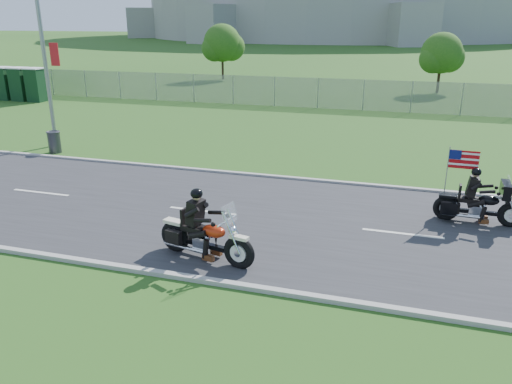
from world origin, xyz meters
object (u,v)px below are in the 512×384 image
(porta_toilet_a, at_px, (36,85))
(motorcycle_lead, at_px, (204,238))
(motorcycle_follow, at_px, (479,205))
(trash_can, at_px, (54,142))
(streetlight, at_px, (43,20))
(porta_toilet_b, at_px, (20,85))
(porta_toilet_c, at_px, (5,84))

(porta_toilet_a, distance_m, motorcycle_lead, 29.20)
(motorcycle_follow, height_order, trash_can, motorcycle_follow)
(streetlight, relative_size, trash_can, 10.63)
(porta_toilet_b, bearing_deg, motorcycle_follow, -27.81)
(porta_toilet_b, relative_size, trash_can, 2.45)
(trash_can, bearing_deg, porta_toilet_b, 135.26)
(porta_toilet_a, height_order, porta_toilet_b, same)
(motorcycle_lead, distance_m, trash_can, 13.09)
(porta_toilet_a, distance_m, porta_toilet_b, 1.40)
(porta_toilet_c, xyz_separation_m, motorcycle_follow, (30.85, -15.53, -0.57))
(motorcycle_follow, bearing_deg, porta_toilet_c, 155.35)
(streetlight, bearing_deg, porta_toilet_b, 136.65)
(motorcycle_lead, distance_m, motorcycle_follow, 8.07)
(trash_can, bearing_deg, porta_toilet_c, 138.35)
(streetlight, distance_m, porta_toilet_c, 17.34)
(streetlight, bearing_deg, motorcycle_lead, -39.16)
(motorcycle_lead, bearing_deg, streetlight, 153.34)
(streetlight, xyz_separation_m, porta_toilet_a, (-10.02, 10.78, -4.49))
(motorcycle_follow, relative_size, trash_can, 2.68)
(motorcycle_lead, height_order, trash_can, motorcycle_lead)
(porta_toilet_a, distance_m, motorcycle_follow, 32.07)
(streetlight, bearing_deg, trash_can, -58.91)
(motorcycle_lead, bearing_deg, porta_toilet_a, 149.35)
(porta_toilet_c, bearing_deg, streetlight, -40.06)
(porta_toilet_a, height_order, trash_can, porta_toilet_a)
(porta_toilet_c, xyz_separation_m, motorcycle_lead, (24.10, -19.96, -0.57))
(porta_toilet_a, distance_m, trash_can, 16.26)
(streetlight, relative_size, motorcycle_follow, 3.96)
(motorcycle_lead, relative_size, trash_can, 2.90)
(motorcycle_follow, distance_m, trash_can, 17.56)
(porta_toilet_a, relative_size, porta_toilet_b, 1.00)
(porta_toilet_b, bearing_deg, streetlight, -43.35)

